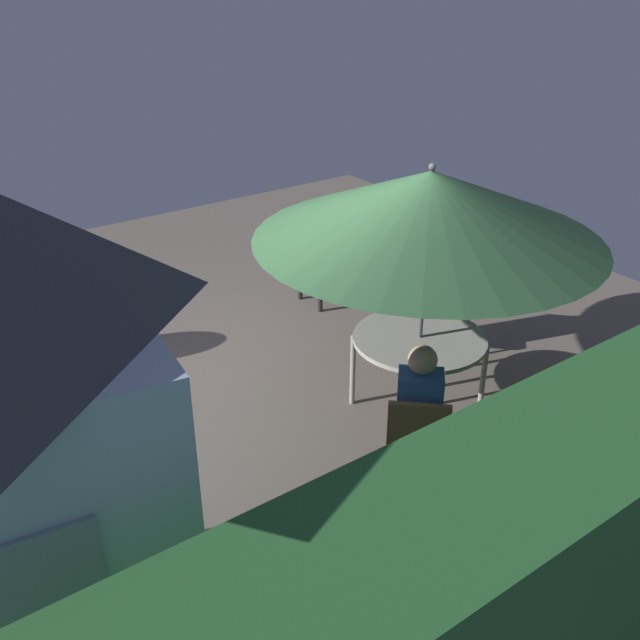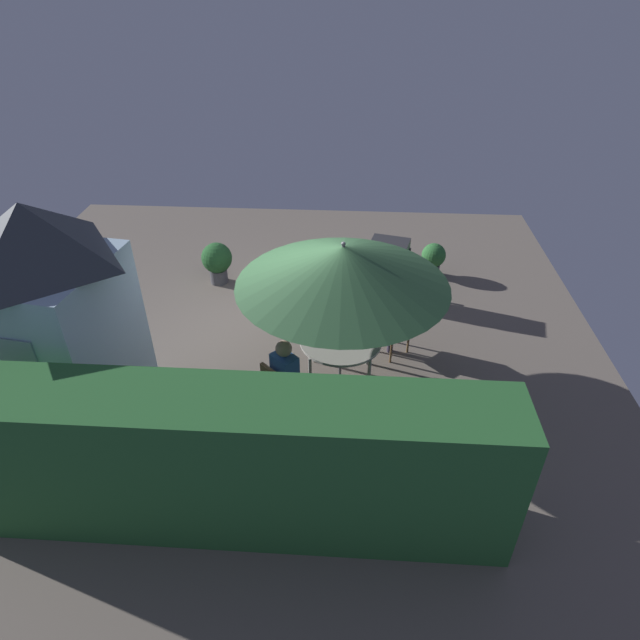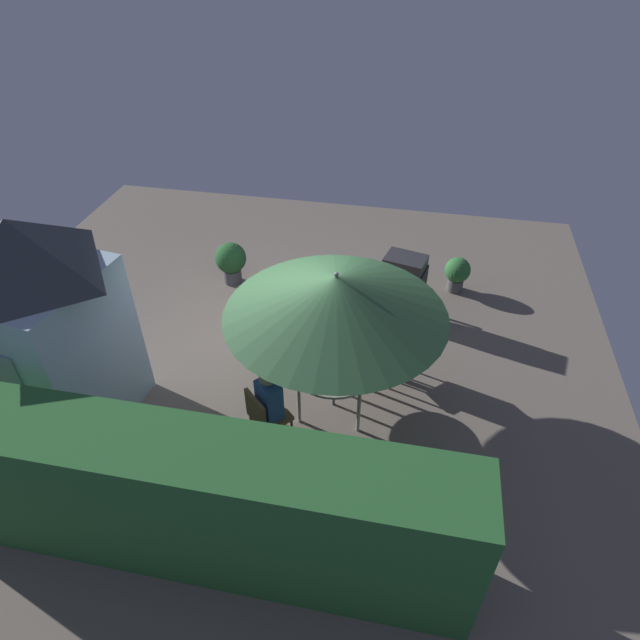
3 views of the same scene
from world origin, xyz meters
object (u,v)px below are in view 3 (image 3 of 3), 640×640
object	(u,v)px
bbq_grill	(404,275)
potted_plant_by_shed	(457,272)
person_in_red	(396,338)
patio_umbrella	(336,296)
patio_table	(334,370)
chair_near_shed	(399,349)
person_in_blue	(269,398)
garden_shed	(45,325)
potted_plant_by_grill	(231,260)
chair_far_side	(265,414)

from	to	relation	value
bbq_grill	potted_plant_by_shed	xyz separation A→B (m)	(-0.96, -0.98, -0.46)
person_in_red	patio_umbrella	bearing A→B (deg)	43.78
patio_table	chair_near_shed	size ratio (longest dim) A/B	1.32
potted_plant_by_shed	person_in_red	size ratio (longest dim) A/B	0.54
person_in_blue	person_in_red	bearing A→B (deg)	-134.75
garden_shed	person_in_blue	distance (m)	3.01
chair_near_shed	potted_plant_by_grill	xyz separation A→B (m)	(3.33, -1.98, -0.04)
chair_near_shed	patio_umbrella	bearing A→B (deg)	43.78
patio_table	bbq_grill	bearing A→B (deg)	-108.32
bbq_grill	potted_plant_by_shed	world-z (taller)	bbq_grill
patio_table	person_in_blue	world-z (taller)	person_in_blue
patio_umbrella	chair_far_side	xyz separation A→B (m)	(0.78, 0.83, -1.45)
person_in_red	person_in_blue	xyz separation A→B (m)	(1.52, 1.53, 0.00)
bbq_grill	potted_plant_by_grill	distance (m)	3.31
potted_plant_by_shed	person_in_blue	xyz separation A→B (m)	(2.47, 4.12, 0.39)
patio_umbrella	potted_plant_by_shed	distance (m)	4.09
person_in_red	person_in_blue	world-z (taller)	same
patio_umbrella	bbq_grill	distance (m)	2.74
potted_plant_by_grill	person_in_red	world-z (taller)	person_in_red
potted_plant_by_grill	patio_umbrella	bearing A→B (deg)	131.46
person_in_blue	patio_umbrella	bearing A→B (deg)	-133.21
potted_plant_by_shed	potted_plant_by_grill	bearing A→B (deg)	7.42
chair_far_side	person_in_blue	distance (m)	0.28
garden_shed	potted_plant_by_grill	xyz separation A→B (m)	(-1.15, -3.62, -1.10)
patio_umbrella	person_in_blue	bearing A→B (deg)	46.79
garden_shed	bbq_grill	bearing A→B (deg)	-144.13
potted_plant_by_shed	chair_near_shed	bearing A→B (deg)	70.66
patio_table	person_in_red	bearing A→B (deg)	-136.22
garden_shed	chair_far_side	size ratio (longest dim) A/B	3.43
garden_shed	chair_far_side	distance (m)	3.03
patio_table	chair_far_side	xyz separation A→B (m)	(0.78, 0.83, -0.18)
bbq_grill	person_in_blue	bearing A→B (deg)	64.34
chair_near_shed	chair_far_side	distance (m)	2.32
person_in_blue	potted_plant_by_shed	bearing A→B (deg)	-120.91
patio_umbrella	person_in_blue	distance (m)	1.59
patio_umbrella	potted_plant_by_grill	world-z (taller)	patio_umbrella
patio_umbrella	chair_far_side	world-z (taller)	patio_umbrella
patio_table	person_in_red	distance (m)	1.10
person_in_blue	potted_plant_by_grill	bearing A→B (deg)	-63.89
potted_plant_by_shed	bbq_grill	bearing A→B (deg)	45.64
patio_umbrella	person_in_red	bearing A→B (deg)	-136.22
person_in_red	chair_far_side	bearing A→B (deg)	45.31
potted_plant_by_grill	garden_shed	bearing A→B (deg)	72.33
bbq_grill	chair_near_shed	world-z (taller)	bbq_grill
potted_plant_by_grill	potted_plant_by_shed	bearing A→B (deg)	-172.58
patio_umbrella	person_in_red	distance (m)	1.62
garden_shed	patio_table	distance (m)	3.82
potted_plant_by_grill	person_in_blue	bearing A→B (deg)	116.11
garden_shed	potted_plant_by_grill	distance (m)	3.95
chair_near_shed	potted_plant_by_grill	world-z (taller)	chair_near_shed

